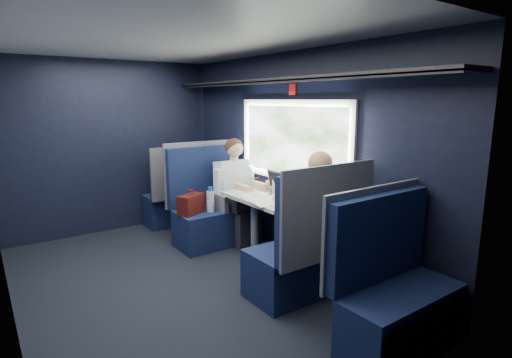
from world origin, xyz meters
TOP-DOWN VIEW (x-y plane):
  - ground at (0.00, 0.00)m, footprint 2.80×4.20m
  - room_shell at (0.02, 0.00)m, footprint 3.00×4.40m
  - table at (1.03, 0.00)m, footprint 0.62×1.00m
  - seat_bay_near at (0.84, 0.87)m, footprint 1.05×0.62m
  - seat_bay_far at (0.85, -0.87)m, footprint 1.04×0.62m
  - seat_row_front at (0.85, 1.80)m, footprint 1.04×0.51m
  - seat_row_back at (0.85, -1.80)m, footprint 1.04×0.51m
  - man at (1.10, 0.70)m, footprint 0.53×0.56m
  - woman at (1.10, -0.71)m, footprint 0.53×0.56m
  - papers at (1.05, -0.02)m, footprint 0.69×0.88m
  - laptop at (1.22, 0.13)m, footprint 0.26×0.34m
  - bottle_small at (1.31, 0.20)m, footprint 0.06×0.06m
  - cup at (1.33, 0.36)m, footprint 0.06×0.06m

SIDE VIEW (x-z plane):
  - ground at x=0.00m, z-range -0.01..0.00m
  - seat_row_front at x=0.85m, z-range -0.17..0.99m
  - seat_row_back at x=0.85m, z-range -0.17..0.99m
  - seat_bay_far at x=0.85m, z-range -0.22..1.04m
  - seat_bay_near at x=0.84m, z-range -0.21..1.05m
  - table at x=1.03m, z-range 0.29..1.03m
  - man at x=1.10m, z-range 0.06..1.38m
  - woman at x=1.10m, z-range 0.07..1.39m
  - papers at x=1.05m, z-range 0.74..0.75m
  - cup at x=1.33m, z-range 0.74..0.82m
  - laptop at x=1.22m, z-range 0.68..0.93m
  - bottle_small at x=1.31m, z-range 0.73..0.95m
  - room_shell at x=0.02m, z-range 0.28..2.68m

